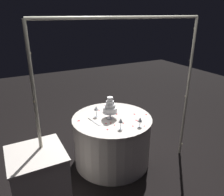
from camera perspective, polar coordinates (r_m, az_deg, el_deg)
name	(u,v)px	position (r m, az deg, el deg)	size (l,w,h in m)	color
ground_plane	(112,160)	(3.66, 0.00, -15.71)	(12.00, 12.00, 0.00)	black
decorative_arch	(126,79)	(2.73, 3.54, 4.86)	(2.22, 0.06, 2.16)	#B7B29E
main_table	(112,140)	(3.45, 0.00, -10.71)	(1.18, 1.18, 0.75)	silver
side_table	(40,182)	(2.81, -18.12, -19.90)	(0.60, 0.60, 0.80)	silver
tiered_cake	(110,107)	(3.18, -0.52, -2.46)	(0.22, 0.22, 0.33)	silver
wine_glass_0	(140,120)	(3.00, 7.24, -5.64)	(0.06, 0.06, 0.14)	silver
wine_glass_1	(109,102)	(3.47, -0.73, -0.98)	(0.06, 0.06, 0.19)	silver
wine_glass_2	(96,109)	(3.26, -4.10, -2.76)	(0.07, 0.07, 0.17)	silver
wine_glass_3	(121,121)	(2.92, 2.27, -5.87)	(0.06, 0.06, 0.16)	silver
cake_knife	(93,121)	(3.17, -4.84, -5.96)	(0.07, 0.29, 0.01)	silver
rose_petal_0	(144,126)	(3.07, 8.34, -7.15)	(0.02, 0.02, 0.00)	red
rose_petal_1	(133,126)	(3.05, 5.39, -7.21)	(0.03, 0.02, 0.00)	red
rose_petal_2	(105,114)	(3.40, -1.93, -4.02)	(0.04, 0.03, 0.00)	red
rose_petal_3	(108,130)	(2.95, -1.17, -8.12)	(0.03, 0.02, 0.00)	red
rose_petal_4	(146,114)	(3.41, 8.81, -4.18)	(0.03, 0.02, 0.00)	red
rose_petal_5	(111,123)	(3.11, -0.34, -6.47)	(0.03, 0.02, 0.00)	red
rose_petal_6	(105,106)	(3.67, -1.80, -2.03)	(0.04, 0.02, 0.00)	red
rose_petal_7	(107,108)	(3.58, -1.27, -2.66)	(0.03, 0.02, 0.00)	red
rose_petal_8	(112,104)	(3.73, -0.06, -1.63)	(0.02, 0.02, 0.00)	red
rose_petal_9	(109,112)	(3.43, -0.68, -3.74)	(0.03, 0.02, 0.00)	red
rose_petal_10	(138,121)	(3.20, 6.63, -5.85)	(0.03, 0.02, 0.00)	red
rose_petal_11	(99,110)	(3.51, -3.38, -3.16)	(0.02, 0.02, 0.00)	red
rose_petal_12	(123,123)	(3.12, 2.87, -6.44)	(0.03, 0.02, 0.00)	red
rose_petal_13	(134,114)	(3.39, 5.79, -4.17)	(0.04, 0.03, 0.00)	red
rose_petal_14	(114,125)	(3.06, 0.64, -6.97)	(0.03, 0.02, 0.00)	red
rose_petal_15	(117,114)	(3.38, 1.17, -4.17)	(0.04, 0.03, 0.00)	red
rose_petal_16	(79,121)	(3.21, -8.60, -5.82)	(0.04, 0.03, 0.00)	red
rose_petal_17	(136,120)	(3.21, 6.22, -5.69)	(0.03, 0.02, 0.00)	red
rose_petal_18	(106,124)	(3.10, -1.56, -6.59)	(0.03, 0.02, 0.00)	red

